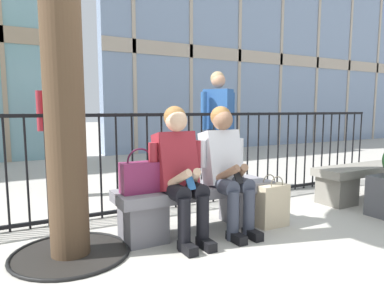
# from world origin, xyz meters

# --- Properties ---
(ground_plane) EXTENTS (60.00, 60.00, 0.00)m
(ground_plane) POSITION_xyz_m (0.00, 0.00, 0.00)
(ground_plane) COLOR #B2ADA3
(stone_bench) EXTENTS (1.60, 0.44, 0.45)m
(stone_bench) POSITION_xyz_m (0.00, 0.00, 0.27)
(stone_bench) COLOR slate
(stone_bench) RESTS_ON ground
(seated_person_with_phone) EXTENTS (0.52, 0.66, 1.21)m
(seated_person_with_phone) POSITION_xyz_m (-0.25, -0.13, 0.65)
(seated_person_with_phone) COLOR black
(seated_person_with_phone) RESTS_ON ground
(seated_person_companion) EXTENTS (0.52, 0.66, 1.21)m
(seated_person_companion) POSITION_xyz_m (0.25, -0.13, 0.65)
(seated_person_companion) COLOR #383D4C
(seated_person_companion) RESTS_ON ground
(handbag_on_bench) EXTENTS (0.35, 0.16, 0.40)m
(handbag_on_bench) POSITION_xyz_m (-0.58, -0.01, 0.59)
(handbag_on_bench) COLOR #7A234C
(handbag_on_bench) RESTS_ON stone_bench
(shopping_bag) EXTENTS (0.32, 0.17, 0.53)m
(shopping_bag) POSITION_xyz_m (0.73, -0.26, 0.22)
(shopping_bag) COLOR beige
(shopping_bag) RESTS_ON ground
(bystander_at_railing) EXTENTS (0.55, 0.44, 1.71)m
(bystander_at_railing) POSITION_xyz_m (1.08, 1.30, 1.00)
(bystander_at_railing) COLOR black
(bystander_at_railing) RESTS_ON ground
(bystander_further_back) EXTENTS (0.55, 0.44, 1.71)m
(bystander_further_back) POSITION_xyz_m (-0.94, 2.04, 1.00)
(bystander_further_back) COLOR #6B6051
(bystander_further_back) RESTS_ON ground
(plaza_railing) EXTENTS (7.20, 0.04, 1.14)m
(plaza_railing) POSITION_xyz_m (0.00, 0.84, 0.58)
(plaza_railing) COLOR black
(plaza_railing) RESTS_ON ground
(stone_bench_far) EXTENTS (1.60, 0.44, 0.45)m
(stone_bench_far) POSITION_xyz_m (2.57, -0.01, 0.27)
(stone_bench_far) COLOR gray
(stone_bench_far) RESTS_ON ground
(building_facade_right) EXTENTS (11.68, 0.43, 9.00)m
(building_facade_right) POSITION_xyz_m (6.51, 6.14, 4.51)
(building_facade_right) COLOR #7A8EAD
(building_facade_right) RESTS_ON ground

